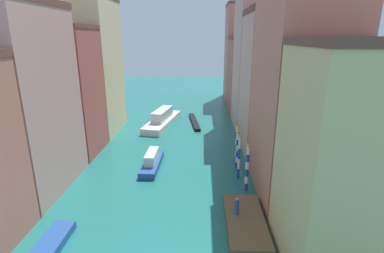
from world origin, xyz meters
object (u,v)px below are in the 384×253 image
mooring_pole_0 (247,167)px  motorboat_1 (152,161)px  mooring_pole_1 (239,157)px  waterfront_dock (245,222)px  mooring_pole_2 (237,149)px  mooring_pole_3 (237,143)px  person_on_dock (237,206)px  vaporetto_white (162,119)px  motorboat_0 (46,251)px  gondola_black (194,122)px

mooring_pole_0 → motorboat_1: (-10.18, 5.09, -1.83)m
mooring_pole_1 → waterfront_dock: bearing=-92.4°
mooring_pole_2 → mooring_pole_3: 1.57m
person_on_dock → mooring_pole_3: bearing=84.1°
mooring_pole_1 → vaporetto_white: size_ratio=0.37×
mooring_pole_1 → motorboat_1: 10.18m
waterfront_dock → person_on_dock: (-0.65, 0.67, 0.99)m
person_on_dock → mooring_pole_2: (1.11, 10.19, 0.98)m
mooring_pole_1 → mooring_pole_2: (0.11, 2.62, -0.15)m
mooring_pole_0 → vaporetto_white: 24.71m
person_on_dock → vaporetto_white: 28.72m
mooring_pole_0 → motorboat_1: size_ratio=0.71×
motorboat_0 → mooring_pole_1: bearing=39.6°
person_on_dock → motorboat_0: 14.41m
mooring_pole_1 → motorboat_1: (-9.69, 2.57, -1.76)m
waterfront_dock → vaporetto_white: bearing=110.5°
person_on_dock → motorboat_1: 13.38m
mooring_pole_1 → vaporetto_white: 22.25m
vaporetto_white → motorboat_0: bearing=-97.1°
mooring_pole_0 → vaporetto_white: bearing=117.0°
mooring_pole_2 → vaporetto_white: 20.05m
motorboat_1 → mooring_pole_1: bearing=-14.9°
mooring_pole_1 → gondola_black: bearing=104.2°
waterfront_dock → vaporetto_white: 29.58m
mooring_pole_2 → mooring_pole_3: mooring_pole_3 is taller
person_on_dock → motorboat_1: (-8.70, 10.15, -0.63)m
mooring_pole_0 → gondola_black: size_ratio=0.48×
waterfront_dock → mooring_pole_2: mooring_pole_2 is taller
mooring_pole_2 → motorboat_1: size_ratio=0.65×
person_on_dock → mooring_pole_3: 11.87m
vaporetto_white → mooring_pole_1: bearing=-61.2°
mooring_pole_1 → mooring_pole_3: mooring_pole_3 is taller
mooring_pole_3 → vaporetto_white: bearing=125.5°
mooring_pole_0 → gondola_black: bearing=103.9°
gondola_black → motorboat_0: motorboat_0 is taller
mooring_pole_1 → mooring_pole_3: bearing=87.1°
mooring_pole_1 → gondola_black: size_ratio=0.47×
motorboat_0 → motorboat_1: bearing=71.4°
mooring_pole_2 → motorboat_0: size_ratio=0.72×
waterfront_dock → mooring_pole_0: (0.84, 5.73, 2.19)m
mooring_pole_1 → vaporetto_white: mooring_pole_1 is taller
waterfront_dock → gondola_black: 29.54m
mooring_pole_2 → gondola_black: size_ratio=0.44×
mooring_pole_2 → vaporetto_white: mooring_pole_2 is taller
vaporetto_white → motorboat_0: vaporetto_white is taller
mooring_pole_2 → motorboat_1: (-9.80, -0.04, -1.61)m
mooring_pole_2 → vaporetto_white: bearing=122.7°
mooring_pole_1 → motorboat_0: (-14.65, -12.11, -2.12)m
person_on_dock → mooring_pole_3: (1.21, 11.75, 1.18)m
waterfront_dock → mooring_pole_0: mooring_pole_0 is taller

